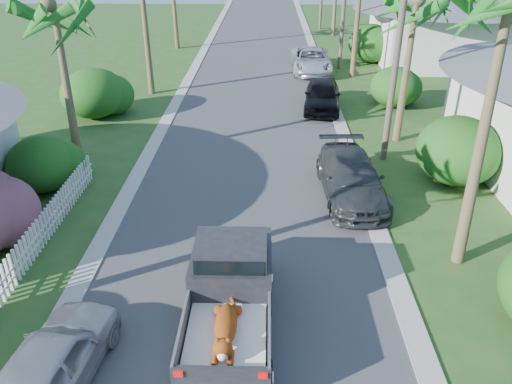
{
  "coord_description": "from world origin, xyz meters",
  "views": [
    {
      "loc": [
        0.74,
        -6.17,
        8.56
      ],
      "look_at": [
        0.42,
        7.28,
        1.4
      ],
      "focal_mm": 35.0,
      "sensor_mm": 36.0,
      "label": 1
    }
  ],
  "objects_px": {
    "pickup_truck": "(231,285)",
    "house_right_far": "(444,32)",
    "parked_car_rd": "(311,61)",
    "palm_r_b": "(416,1)",
    "utility_pole_b": "(398,47)",
    "palm_l_b": "(52,5)",
    "parked_car_rm": "(351,178)",
    "parked_car_rf": "(322,95)",
    "parked_car_ln": "(52,365)"
  },
  "relations": [
    {
      "from": "palm_r_b",
      "to": "house_right_far",
      "type": "relative_size",
      "value": 0.8
    },
    {
      "from": "pickup_truck",
      "to": "parked_car_rf",
      "type": "bearing_deg",
      "value": 77.06
    },
    {
      "from": "parked_car_rm",
      "to": "parked_car_ln",
      "type": "xyz_separation_m",
      "value": [
        -7.33,
        -8.63,
        -0.04
      ]
    },
    {
      "from": "parked_car_rf",
      "to": "utility_pole_b",
      "type": "bearing_deg",
      "value": -66.28
    },
    {
      "from": "pickup_truck",
      "to": "palm_r_b",
      "type": "xyz_separation_m",
      "value": [
        6.69,
        11.73,
        4.94
      ]
    },
    {
      "from": "parked_car_rm",
      "to": "palm_r_b",
      "type": "xyz_separation_m",
      "value": [
        2.87,
        5.34,
        5.23
      ]
    },
    {
      "from": "parked_car_ln",
      "to": "house_right_far",
      "type": "bearing_deg",
      "value": -113.43
    },
    {
      "from": "house_right_far",
      "to": "palm_l_b",
      "type": "bearing_deg",
      "value": -137.73
    },
    {
      "from": "utility_pole_b",
      "to": "palm_l_b",
      "type": "bearing_deg",
      "value": -175.39
    },
    {
      "from": "pickup_truck",
      "to": "house_right_far",
      "type": "height_order",
      "value": "house_right_far"
    },
    {
      "from": "parked_car_rm",
      "to": "parked_car_rf",
      "type": "height_order",
      "value": "parked_car_rf"
    },
    {
      "from": "parked_car_rm",
      "to": "parked_car_rd",
      "type": "height_order",
      "value": "parked_car_rd"
    },
    {
      "from": "pickup_truck",
      "to": "parked_car_rm",
      "type": "relative_size",
      "value": 1.02
    },
    {
      "from": "pickup_truck",
      "to": "palm_l_b",
      "type": "bearing_deg",
      "value": 127.56
    },
    {
      "from": "palm_r_b",
      "to": "house_right_far",
      "type": "distance_m",
      "value": 16.75
    },
    {
      "from": "parked_car_ln",
      "to": "parked_car_rf",
      "type": "bearing_deg",
      "value": -105.1
    },
    {
      "from": "parked_car_rm",
      "to": "house_right_far",
      "type": "distance_m",
      "value": 22.4
    },
    {
      "from": "pickup_truck",
      "to": "palm_r_b",
      "type": "relative_size",
      "value": 0.71
    },
    {
      "from": "parked_car_ln",
      "to": "palm_r_b",
      "type": "xyz_separation_m",
      "value": [
        10.2,
        13.97,
        5.26
      ]
    },
    {
      "from": "parked_car_rm",
      "to": "utility_pole_b",
      "type": "relative_size",
      "value": 0.56
    },
    {
      "from": "parked_car_rd",
      "to": "utility_pole_b",
      "type": "xyz_separation_m",
      "value": [
        2.0,
        -14.09,
        3.85
      ]
    },
    {
      "from": "palm_l_b",
      "to": "palm_r_b",
      "type": "bearing_deg",
      "value": 12.62
    },
    {
      "from": "parked_car_rm",
      "to": "palm_l_b",
      "type": "bearing_deg",
      "value": 164.74
    },
    {
      "from": "parked_car_rf",
      "to": "parked_car_rd",
      "type": "relative_size",
      "value": 0.84
    },
    {
      "from": "palm_r_b",
      "to": "utility_pole_b",
      "type": "bearing_deg",
      "value": -116.57
    },
    {
      "from": "parked_car_rm",
      "to": "palm_r_b",
      "type": "bearing_deg",
      "value": 59.03
    },
    {
      "from": "pickup_truck",
      "to": "palm_r_b",
      "type": "height_order",
      "value": "palm_r_b"
    },
    {
      "from": "parked_car_rf",
      "to": "palm_r_b",
      "type": "height_order",
      "value": "palm_r_b"
    },
    {
      "from": "palm_l_b",
      "to": "parked_car_ln",
      "type": "bearing_deg",
      "value": -73.74
    },
    {
      "from": "parked_car_rm",
      "to": "parked_car_rf",
      "type": "bearing_deg",
      "value": 88.05
    },
    {
      "from": "pickup_truck",
      "to": "house_right_far",
      "type": "relative_size",
      "value": 0.57
    },
    {
      "from": "pickup_truck",
      "to": "parked_car_rm",
      "type": "xyz_separation_m",
      "value": [
        3.82,
        6.39,
        -0.28
      ]
    },
    {
      "from": "parked_car_rd",
      "to": "parked_car_ln",
      "type": "height_order",
      "value": "parked_car_rd"
    },
    {
      "from": "utility_pole_b",
      "to": "house_right_far",
      "type": "bearing_deg",
      "value": 66.48
    },
    {
      "from": "pickup_truck",
      "to": "parked_car_rf",
      "type": "distance_m",
      "value": 16.48
    },
    {
      "from": "parked_car_rm",
      "to": "parked_car_rd",
      "type": "xyz_separation_m",
      "value": [
        -0.13,
        17.43,
        0.02
      ]
    },
    {
      "from": "pickup_truck",
      "to": "parked_car_ln",
      "type": "relative_size",
      "value": 1.27
    },
    {
      "from": "parked_car_rd",
      "to": "palm_l_b",
      "type": "height_order",
      "value": "palm_l_b"
    },
    {
      "from": "palm_l_b",
      "to": "parked_car_rd",
      "type": "bearing_deg",
      "value": 55.43
    },
    {
      "from": "parked_car_rm",
      "to": "house_right_far",
      "type": "relative_size",
      "value": 0.56
    },
    {
      "from": "parked_car_rd",
      "to": "palm_r_b",
      "type": "height_order",
      "value": "palm_r_b"
    },
    {
      "from": "parked_car_ln",
      "to": "pickup_truck",
      "type": "bearing_deg",
      "value": -141.03
    },
    {
      "from": "pickup_truck",
      "to": "parked_car_ln",
      "type": "bearing_deg",
      "value": -147.41
    },
    {
      "from": "parked_car_rd",
      "to": "utility_pole_b",
      "type": "height_order",
      "value": "utility_pole_b"
    },
    {
      "from": "house_right_far",
      "to": "pickup_truck",
      "type": "bearing_deg",
      "value": -116.09
    },
    {
      "from": "parked_car_rf",
      "to": "parked_car_rd",
      "type": "distance_m",
      "value": 7.76
    },
    {
      "from": "palm_l_b",
      "to": "house_right_far",
      "type": "relative_size",
      "value": 0.82
    },
    {
      "from": "parked_car_rd",
      "to": "house_right_far",
      "type": "distance_m",
      "value": 9.93
    },
    {
      "from": "parked_car_ln",
      "to": "utility_pole_b",
      "type": "height_order",
      "value": "utility_pole_b"
    },
    {
      "from": "parked_car_rf",
      "to": "palm_l_b",
      "type": "distance_m",
      "value": 13.81
    }
  ]
}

